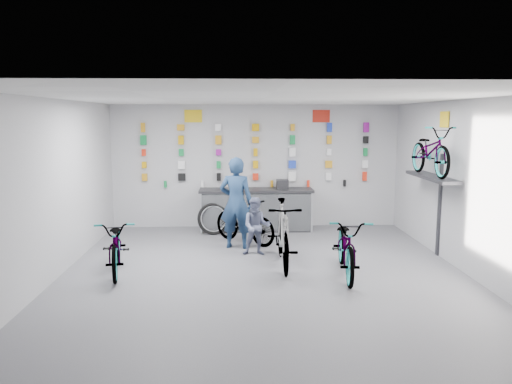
{
  "coord_description": "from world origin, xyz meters",
  "views": [
    {
      "loc": [
        -0.46,
        -8.2,
        2.68
      ],
      "look_at": [
        -0.09,
        1.4,
        1.25
      ],
      "focal_mm": 35.0,
      "sensor_mm": 36.0,
      "label": 1
    }
  ],
  "objects_px": {
    "bike_left": "(117,245)",
    "bike_service": "(244,220)",
    "bike_right": "(347,246)",
    "clerk": "(236,203)",
    "bike_center": "(283,234)",
    "customer": "(256,226)",
    "counter": "(256,210)"
  },
  "relations": [
    {
      "from": "counter",
      "to": "customer",
      "type": "distance_m",
      "value": 2.18
    },
    {
      "from": "counter",
      "to": "clerk",
      "type": "distance_m",
      "value": 1.74
    },
    {
      "from": "bike_left",
      "to": "customer",
      "type": "height_order",
      "value": "customer"
    },
    {
      "from": "clerk",
      "to": "customer",
      "type": "xyz_separation_m",
      "value": [
        0.4,
        -0.57,
        -0.37
      ]
    },
    {
      "from": "bike_center",
      "to": "customer",
      "type": "xyz_separation_m",
      "value": [
        -0.45,
        0.8,
        -0.03
      ]
    },
    {
      "from": "bike_left",
      "to": "bike_right",
      "type": "xyz_separation_m",
      "value": [
        3.97,
        -0.32,
        0.03
      ]
    },
    {
      "from": "bike_center",
      "to": "customer",
      "type": "relative_size",
      "value": 1.76
    },
    {
      "from": "bike_right",
      "to": "bike_service",
      "type": "bearing_deg",
      "value": 133.07
    },
    {
      "from": "bike_left",
      "to": "bike_service",
      "type": "relative_size",
      "value": 1.11
    },
    {
      "from": "bike_left",
      "to": "customer",
      "type": "distance_m",
      "value": 2.68
    },
    {
      "from": "counter",
      "to": "customer",
      "type": "bearing_deg",
      "value": -92.09
    },
    {
      "from": "bike_center",
      "to": "bike_service",
      "type": "xyz_separation_m",
      "value": [
        -0.67,
        1.72,
        -0.1
      ]
    },
    {
      "from": "bike_left",
      "to": "bike_center",
      "type": "xyz_separation_m",
      "value": [
        2.93,
        0.22,
        0.12
      ]
    },
    {
      "from": "counter",
      "to": "bike_right",
      "type": "distance_m",
      "value": 3.79
    },
    {
      "from": "counter",
      "to": "bike_center",
      "type": "xyz_separation_m",
      "value": [
        0.37,
        -2.98,
        0.12
      ]
    },
    {
      "from": "counter",
      "to": "bike_service",
      "type": "xyz_separation_m",
      "value": [
        -0.3,
        -1.26,
        0.02
      ]
    },
    {
      "from": "bike_left",
      "to": "bike_service",
      "type": "distance_m",
      "value": 2.98
    },
    {
      "from": "bike_service",
      "to": "clerk",
      "type": "bearing_deg",
      "value": -162.45
    },
    {
      "from": "customer",
      "to": "bike_left",
      "type": "bearing_deg",
      "value": -154.15
    },
    {
      "from": "bike_left",
      "to": "bike_right",
      "type": "bearing_deg",
      "value": -15.77
    },
    {
      "from": "bike_center",
      "to": "bike_right",
      "type": "height_order",
      "value": "bike_center"
    },
    {
      "from": "bike_right",
      "to": "clerk",
      "type": "xyz_separation_m",
      "value": [
        -1.89,
        1.91,
        0.43
      ]
    },
    {
      "from": "bike_service",
      "to": "customer",
      "type": "distance_m",
      "value": 0.96
    },
    {
      "from": "bike_right",
      "to": "customer",
      "type": "xyz_separation_m",
      "value": [
        -1.49,
        1.34,
        0.05
      ]
    },
    {
      "from": "bike_left",
      "to": "clerk",
      "type": "relative_size",
      "value": 0.98
    },
    {
      "from": "bike_center",
      "to": "clerk",
      "type": "xyz_separation_m",
      "value": [
        -0.84,
        1.37,
        0.34
      ]
    },
    {
      "from": "bike_right",
      "to": "customer",
      "type": "height_order",
      "value": "customer"
    },
    {
      "from": "bike_left",
      "to": "clerk",
      "type": "bearing_deg",
      "value": 26.14
    },
    {
      "from": "bike_service",
      "to": "customer",
      "type": "xyz_separation_m",
      "value": [
        0.22,
        -0.93,
        0.07
      ]
    },
    {
      "from": "bike_service",
      "to": "customer",
      "type": "relative_size",
      "value": 1.47
    },
    {
      "from": "bike_service",
      "to": "bike_center",
      "type": "bearing_deg",
      "value": -115.28
    },
    {
      "from": "bike_right",
      "to": "bike_service",
      "type": "distance_m",
      "value": 2.84
    }
  ]
}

